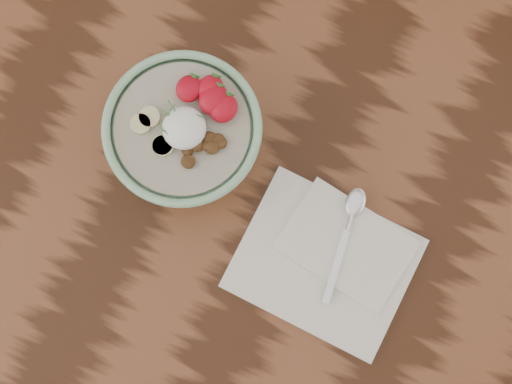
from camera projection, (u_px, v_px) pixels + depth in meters
table at (160, 173)px, 112.20cm from camera, size 160.00×90.00×75.00cm
breakfast_bowl at (186, 135)px, 96.27cm from camera, size 20.94×20.94×13.97cm
napkin at (329, 259)px, 100.41cm from camera, size 24.47×20.81×1.46cm
spoon at (351, 218)px, 100.00cm from camera, size 4.00×17.07×0.89cm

